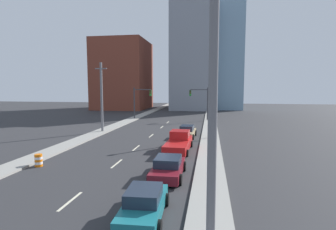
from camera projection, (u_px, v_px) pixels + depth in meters
sidewalk_left at (138, 117)px, 53.99m from camera, size 2.10×97.55×0.17m
sidewalk_right at (210, 118)px, 51.67m from camera, size 2.10×97.55×0.17m
lane_stripe_at_9m at (70, 201)px, 13.91m from camera, size 0.16×2.40×0.01m
lane_stripe_at_16m at (117, 164)px, 20.79m from camera, size 0.16×2.40×0.01m
lane_stripe_at_22m at (136, 148)px, 26.23m from camera, size 0.16×2.40×0.01m
lane_stripe_at_29m at (151, 136)px, 32.95m from camera, size 0.16×2.40×0.01m
lane_stripe_at_36m at (162, 127)px, 40.22m from camera, size 0.16×2.40×0.01m
lane_stripe_at_42m at (168, 122)px, 45.70m from camera, size 0.16×2.40×0.01m
building_brick_left at (123, 75)px, 75.39m from camera, size 14.00×16.00×19.29m
building_office_center at (195, 54)px, 75.49m from camera, size 12.00×20.00×31.24m
building_glass_right at (218, 58)px, 78.41m from camera, size 13.00×20.00×29.76m
traffic_signal_left at (139, 99)px, 49.72m from camera, size 3.47×0.35×6.07m
traffic_signal_right at (202, 100)px, 47.82m from camera, size 3.47×0.35×6.07m
utility_pole_right_near at (213, 103)px, 8.81m from camera, size 1.60×0.32×10.72m
utility_pole_left_mid at (102, 97)px, 35.00m from camera, size 1.60×0.32×9.34m
traffic_barrel at (39, 160)px, 20.01m from camera, size 0.56×0.56×0.95m
street_lamp at (210, 101)px, 30.26m from camera, size 0.44×0.44×7.65m
sedan_teal at (144, 204)px, 12.11m from camera, size 2.17×4.42×1.39m
sedan_maroon at (168, 167)px, 17.70m from camera, size 2.20×4.57×1.37m
pickup_truck_red at (179, 143)px, 25.10m from camera, size 2.45×6.12×1.82m
sedan_tan at (187, 132)px, 31.81m from camera, size 2.19×4.62×1.45m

